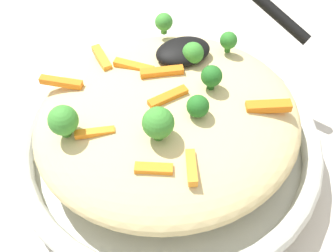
{
  "coord_description": "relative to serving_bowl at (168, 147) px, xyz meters",
  "views": [
    {
      "loc": [
        -0.11,
        -0.27,
        0.4
      ],
      "look_at": [
        0.0,
        0.0,
        0.06
      ],
      "focal_mm": 49.11,
      "sensor_mm": 36.0,
      "label": 1
    }
  ],
  "objects": [
    {
      "name": "ground_plane",
      "position": [
        0.0,
        0.0,
        -0.02
      ],
      "size": [
        2.4,
        2.4,
        0.0
      ],
      "primitive_type": "plane",
      "color": "beige"
    },
    {
      "name": "pasta_mound",
      "position": [
        0.0,
        0.0,
        0.04
      ],
      "size": [
        0.26,
        0.24,
        0.06
      ],
      "primitive_type": "ellipsoid",
      "color": "#DBC689",
      "rests_on": "serving_bowl"
    },
    {
      "name": "carrot_piece_6",
      "position": [
        -0.04,
        0.08,
        0.07
      ],
      "size": [
        0.01,
        0.04,
        0.01
      ],
      "primitive_type": "cube",
      "rotation": [
        0.0,
        0.0,
        4.79
      ],
      "color": "orange",
      "rests_on": "pasta_mound"
    },
    {
      "name": "broccoli_floret_4",
      "position": [
        0.03,
        0.1,
        0.08
      ],
      "size": [
        0.02,
        0.02,
        0.02
      ],
      "color": "#377928",
      "rests_on": "pasta_mound"
    },
    {
      "name": "carrot_piece_5",
      "position": [
        0.08,
        -0.04,
        0.07
      ],
      "size": [
        0.04,
        0.02,
        0.01
      ],
      "primitive_type": "cube",
      "rotation": [
        0.0,
        0.0,
        5.97
      ],
      "color": "orange",
      "rests_on": "pasta_mound"
    },
    {
      "name": "broccoli_floret_2",
      "position": [
        0.02,
        -0.03,
        0.08
      ],
      "size": [
        0.02,
        0.02,
        0.02
      ],
      "color": "#205B1C",
      "rests_on": "pasta_mound"
    },
    {
      "name": "carrot_piece_2",
      "position": [
        0.01,
        0.03,
        0.07
      ],
      "size": [
        0.04,
        0.02,
        0.01
      ],
      "primitive_type": "cube",
      "rotation": [
        0.0,
        0.0,
        2.92
      ],
      "color": "orange",
      "rests_on": "pasta_mound"
    },
    {
      "name": "broccoli_floret_1",
      "position": [
        0.04,
        0.04,
        0.08
      ],
      "size": [
        0.02,
        0.02,
        0.03
      ],
      "color": "#377928",
      "rests_on": "pasta_mound"
    },
    {
      "name": "carrot_piece_4",
      "position": [
        -0.0,
        -0.0,
        0.07
      ],
      "size": [
        0.04,
        0.02,
        0.01
      ],
      "primitive_type": "cube",
      "rotation": [
        0.0,
        0.0,
        3.32
      ],
      "color": "orange",
      "rests_on": "pasta_mound"
    },
    {
      "name": "carrot_piece_3",
      "position": [
        -0.01,
        0.05,
        0.07
      ],
      "size": [
        0.04,
        0.03,
        0.01
      ],
      "primitive_type": "cube",
      "rotation": [
        0.0,
        0.0,
        5.57
      ],
      "color": "orange",
      "rests_on": "pasta_mound"
    },
    {
      "name": "serving_spoon",
      "position": [
        0.07,
        0.07,
        0.09
      ],
      "size": [
        0.16,
        0.17,
        0.09
      ],
      "color": "black",
      "rests_on": "pasta_mound"
    },
    {
      "name": "serving_bowl",
      "position": [
        0.0,
        0.0,
        0.0
      ],
      "size": [
        0.31,
        0.31,
        0.05
      ],
      "color": "silver",
      "rests_on": "ground_plane"
    },
    {
      "name": "broccoli_floret_0",
      "position": [
        0.04,
        0.0,
        0.09
      ],
      "size": [
        0.02,
        0.02,
        0.03
      ],
      "color": "#205B1C",
      "rests_on": "pasta_mound"
    },
    {
      "name": "carrot_piece_7",
      "position": [
        -0.09,
        0.06,
        0.07
      ],
      "size": [
        0.04,
        0.03,
        0.01
      ],
      "primitive_type": "cube",
      "rotation": [
        0.0,
        0.0,
        2.56
      ],
      "color": "orange",
      "rests_on": "pasta_mound"
    },
    {
      "name": "broccoli_floret_3",
      "position": [
        -0.1,
        0.0,
        0.08
      ],
      "size": [
        0.03,
        0.03,
        0.03
      ],
      "color": "#377928",
      "rests_on": "pasta_mound"
    },
    {
      "name": "carrot_piece_1",
      "position": [
        -0.07,
        -0.01,
        0.07
      ],
      "size": [
        0.04,
        0.01,
        0.01
      ],
      "primitive_type": "cube",
      "rotation": [
        0.0,
        0.0,
        6.06
      ],
      "color": "orange",
      "rests_on": "pasta_mound"
    },
    {
      "name": "broccoli_floret_5",
      "position": [
        -0.02,
        -0.04,
        0.09
      ],
      "size": [
        0.03,
        0.03,
        0.03
      ],
      "color": "#377928",
      "rests_on": "pasta_mound"
    },
    {
      "name": "broccoli_floret_6",
      "position": [
        0.08,
        0.05,
        0.08
      ],
      "size": [
        0.02,
        0.02,
        0.02
      ],
      "color": "#296820",
      "rests_on": "pasta_mound"
    },
    {
      "name": "carrot_piece_8",
      "position": [
        -0.04,
        -0.06,
        0.07
      ],
      "size": [
        0.03,
        0.02,
        0.01
      ],
      "primitive_type": "cube",
      "rotation": [
        0.0,
        0.0,
        2.71
      ],
      "color": "orange",
      "rests_on": "pasta_mound"
    },
    {
      "name": "carrot_piece_0",
      "position": [
        -0.01,
        -0.08,
        0.07
      ],
      "size": [
        0.02,
        0.03,
        0.01
      ],
      "primitive_type": "cube",
      "rotation": [
        0.0,
        0.0,
        1.25
      ],
      "color": "orange",
      "rests_on": "pasta_mound"
    }
  ]
}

